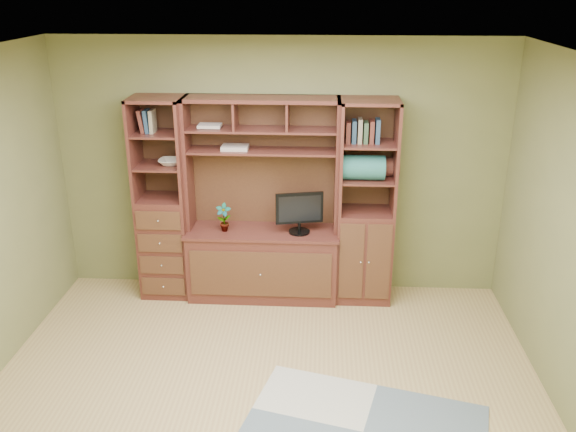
# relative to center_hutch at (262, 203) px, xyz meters

# --- Properties ---
(room) EXTENTS (4.60, 4.10, 2.64)m
(room) POSITION_rel_center_hutch_xyz_m (0.17, -1.73, 0.28)
(room) COLOR tan
(room) RESTS_ON ground
(center_hutch) EXTENTS (1.54, 0.53, 2.05)m
(center_hutch) POSITION_rel_center_hutch_xyz_m (0.00, 0.00, 0.00)
(center_hutch) COLOR #50231C
(center_hutch) RESTS_ON ground
(left_tower) EXTENTS (0.50, 0.45, 2.05)m
(left_tower) POSITION_rel_center_hutch_xyz_m (-1.00, 0.04, 0.00)
(left_tower) COLOR #50231C
(left_tower) RESTS_ON ground
(right_tower) EXTENTS (0.55, 0.45, 2.05)m
(right_tower) POSITION_rel_center_hutch_xyz_m (1.02, 0.04, 0.00)
(right_tower) COLOR #50231C
(right_tower) RESTS_ON ground
(monitor) EXTENTS (0.51, 0.31, 0.58)m
(monitor) POSITION_rel_center_hutch_xyz_m (0.37, -0.03, -0.01)
(monitor) COLOR black
(monitor) RESTS_ON center_hutch
(orchid) EXTENTS (0.15, 0.10, 0.29)m
(orchid) POSITION_rel_center_hutch_xyz_m (-0.38, -0.03, -0.15)
(orchid) COLOR #A24437
(orchid) RESTS_ON center_hutch
(magazines) EXTENTS (0.26, 0.19, 0.04)m
(magazines) POSITION_rel_center_hutch_xyz_m (-0.26, 0.09, 0.54)
(magazines) COLOR #B8A89D
(magazines) RESTS_ON center_hutch
(bowl) EXTENTS (0.23, 0.23, 0.06)m
(bowl) POSITION_rel_center_hutch_xyz_m (-0.89, 0.04, 0.39)
(bowl) COLOR silver
(bowl) RESTS_ON left_tower
(blanket_teal) EXTENTS (0.41, 0.24, 0.24)m
(blanket_teal) POSITION_rel_center_hutch_xyz_m (0.98, -0.01, 0.38)
(blanket_teal) COLOR #276863
(blanket_teal) RESTS_ON right_tower
(blanket_red) EXTENTS (0.33, 0.18, 0.18)m
(blanket_red) POSITION_rel_center_hutch_xyz_m (1.17, 0.12, 0.36)
(blanket_red) COLOR brown
(blanket_red) RESTS_ON right_tower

